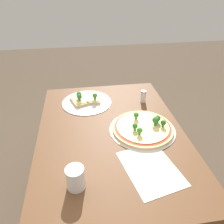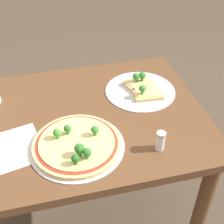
# 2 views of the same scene
# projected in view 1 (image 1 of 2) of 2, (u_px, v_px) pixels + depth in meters

# --- Properties ---
(ground_plane) EXTENTS (8.00, 8.00, 0.00)m
(ground_plane) POSITION_uv_depth(u_px,v_px,m) (111.00, 213.00, 1.53)
(ground_plane) COLOR brown
(dining_table) EXTENTS (1.06, 0.75, 0.73)m
(dining_table) POSITION_uv_depth(u_px,v_px,m) (111.00, 148.00, 1.19)
(dining_table) COLOR brown
(dining_table) RESTS_ON ground_plane
(pizza_tray_whole) EXTENTS (0.34, 0.34, 0.07)m
(pizza_tray_whole) POSITION_uv_depth(u_px,v_px,m) (143.00, 128.00, 1.13)
(pizza_tray_whole) COLOR silver
(pizza_tray_whole) RESTS_ON dining_table
(pizza_tray_slice) EXTENTS (0.31, 0.31, 0.07)m
(pizza_tray_slice) POSITION_uv_depth(u_px,v_px,m) (86.00, 100.00, 1.37)
(pizza_tray_slice) COLOR silver
(pizza_tray_slice) RESTS_ON dining_table
(drinking_cup) EXTENTS (0.07, 0.07, 0.10)m
(drinking_cup) POSITION_uv_depth(u_px,v_px,m) (76.00, 178.00, 0.82)
(drinking_cup) COLOR white
(drinking_cup) RESTS_ON dining_table
(condiment_shaker) EXTENTS (0.03, 0.03, 0.08)m
(condiment_shaker) POSITION_uv_depth(u_px,v_px,m) (143.00, 96.00, 1.36)
(condiment_shaker) COLOR silver
(condiment_shaker) RESTS_ON dining_table
(paper_menu) EXTENTS (0.31, 0.26, 0.00)m
(paper_menu) POSITION_uv_depth(u_px,v_px,m) (151.00, 168.00, 0.92)
(paper_menu) COLOR white
(paper_menu) RESTS_ON dining_table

